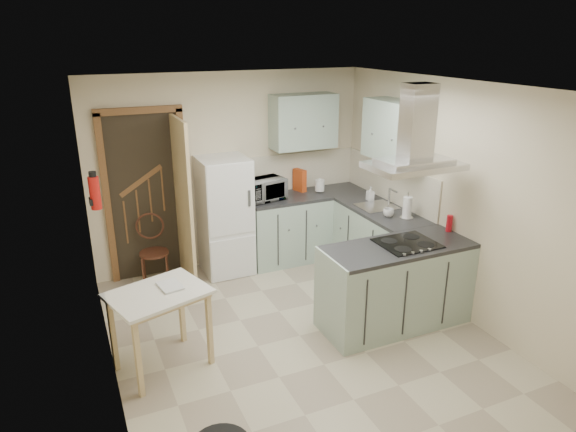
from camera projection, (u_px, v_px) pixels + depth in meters
name	position (u px, v px, depth m)	size (l,w,h in m)	color
floor	(300.00, 336.00, 5.27)	(4.20, 4.20, 0.00)	#B9AD8F
ceiling	(302.00, 86.00, 4.43)	(4.20, 4.20, 0.00)	silver
back_wall	(231.00, 171.00, 6.65)	(3.60, 3.60, 0.00)	beige
left_wall	(100.00, 253.00, 4.15)	(4.20, 4.20, 0.00)	beige
right_wall	(451.00, 198.00, 5.54)	(4.20, 4.20, 0.00)	beige
doorway	(147.00, 196.00, 6.27)	(1.10, 0.12, 2.10)	brown
fridge	(225.00, 216.00, 6.49)	(0.60, 0.60, 1.50)	white
counter_back	(287.00, 228.00, 6.92)	(1.08, 0.60, 0.90)	#9EB2A0
counter_right	(367.00, 236.00, 6.66)	(0.60, 1.95, 0.90)	#9EB2A0
splashback	(298.00, 171.00, 7.05)	(1.68, 0.02, 0.50)	beige
wall_cabinet_back	(303.00, 121.00, 6.67)	(0.85, 0.35, 0.70)	#9EB2A0
wall_cabinet_right	(395.00, 131.00, 6.00)	(0.35, 0.90, 0.70)	#9EB2A0
peninsula	(396.00, 285.00, 5.36)	(1.55, 0.65, 0.90)	#9EB2A0
hob	(407.00, 243.00, 5.24)	(0.58, 0.50, 0.01)	black
extractor_hood	(414.00, 166.00, 4.97)	(0.90, 0.55, 0.10)	silver
sink	(377.00, 206.00, 6.36)	(0.45, 0.40, 0.01)	silver
fire_extinguisher	(95.00, 193.00, 4.87)	(0.10, 0.10, 0.32)	#B2140F
drop_leaf_table	(161.00, 330.00, 4.66)	(0.83, 0.62, 0.77)	#DEC888
bentwood_chair	(154.00, 253.00, 6.27)	(0.35, 0.35, 0.79)	#4C2319
microwave	(265.00, 189.00, 6.59)	(0.50, 0.34, 0.28)	black
kettle	(320.00, 185.00, 6.92)	(0.13, 0.13, 0.19)	silver
cereal_box	(300.00, 180.00, 6.96)	(0.08, 0.20, 0.30)	#C74517
soap_bottle	(370.00, 193.00, 6.59)	(0.08, 0.08, 0.18)	#AAACB6
paper_towel	(407.00, 207.00, 5.93)	(0.11, 0.11, 0.27)	white
cup	(388.00, 213.00, 6.00)	(0.12, 0.12, 0.10)	white
red_bottle	(449.00, 223.00, 5.55)	(0.06, 0.06, 0.18)	red
book	(160.00, 284.00, 4.55)	(0.19, 0.25, 0.11)	#9F4035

